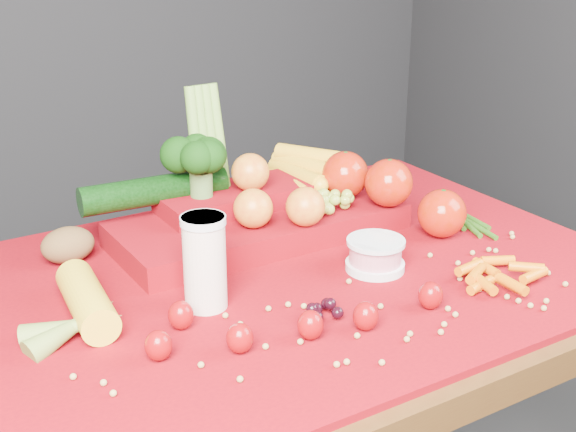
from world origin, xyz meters
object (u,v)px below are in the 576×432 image
produce_mound (274,202)px  milk_glass (205,259)px  table (294,326)px  yogurt_bowl (375,254)px

produce_mound → milk_glass: bearing=-140.7°
table → milk_glass: milk_glass is taller
milk_glass → yogurt_bowl: size_ratio=1.48×
table → milk_glass: size_ratio=7.60×
milk_glass → yogurt_bowl: milk_glass is taller
table → milk_glass: (-0.18, -0.04, 0.18)m
produce_mound → table: bearing=-108.8°
yogurt_bowl → produce_mound: bearing=105.6°
table → milk_glass: bearing=-167.8°
table → produce_mound: (0.05, 0.15, 0.17)m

